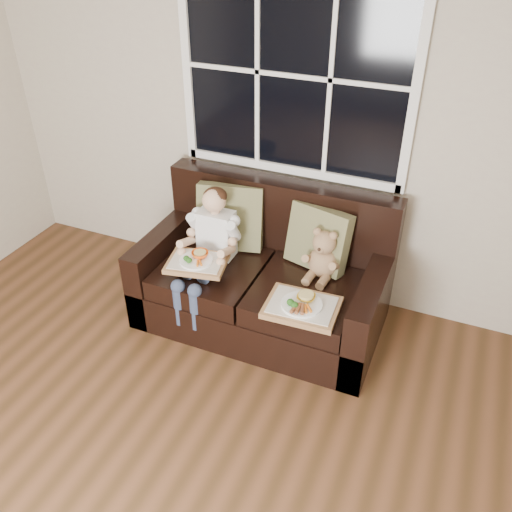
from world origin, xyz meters
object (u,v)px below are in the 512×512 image
at_px(teddy_bear, 323,257).
at_px(tray_right, 302,306).
at_px(loveseat, 265,281).
at_px(child, 210,240).
at_px(tray_left, 197,262).

distance_m(teddy_bear, tray_right, 0.43).
bearing_deg(loveseat, child, -162.17).
relative_size(loveseat, tray_left, 3.84).
distance_m(loveseat, tray_right, 0.57).
xyz_separation_m(tray_left, tray_right, (0.77, -0.06, -0.09)).
bearing_deg(tray_right, tray_left, 172.53).
bearing_deg(tray_left, teddy_bear, 12.65).
distance_m(loveseat, teddy_bear, 0.50).
xyz_separation_m(child, tray_right, (0.76, -0.25, -0.15)).
distance_m(child, teddy_bear, 0.79).
bearing_deg(child, loveseat, 17.83).
relative_size(loveseat, tray_right, 3.60).
relative_size(child, tray_left, 1.87).
height_order(loveseat, tray_right, loveseat).
height_order(teddy_bear, tray_left, teddy_bear).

